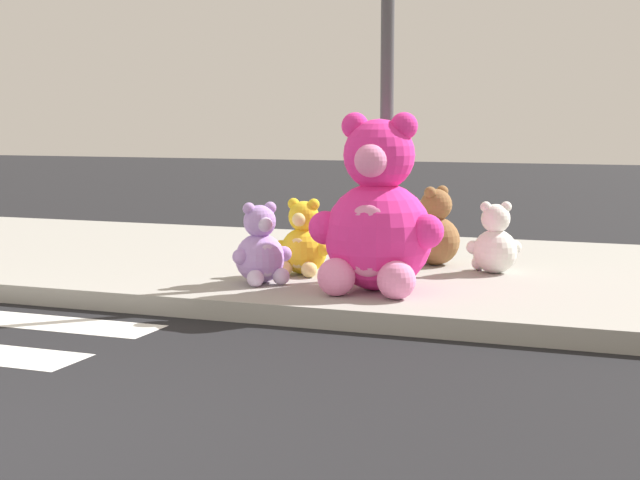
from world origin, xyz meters
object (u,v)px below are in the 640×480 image
Objects in this scene: plush_pink_large at (377,220)px; plush_lavender at (261,251)px; plush_white at (495,244)px; plush_brown at (434,233)px; sign_pole at (387,71)px; plush_yellow at (303,244)px.

plush_pink_large is 1.01m from plush_lavender.
plush_white is (0.68, 1.19, -0.30)m from plush_pink_large.
plush_pink_large is at bearing -93.05° from plush_brown.
plush_white is 0.86× the size of plush_brown.
sign_pole is 5.18× the size of plush_white.
sign_pole is 1.67m from plush_brown.
plush_pink_large reaches higher than plush_white.
plush_brown is 1.11× the size of plush_yellow.
sign_pole is at bearing -102.22° from plush_brown.
plush_yellow is (0.15, 0.53, -0.00)m from plush_lavender.
plush_lavender is 0.91× the size of plush_brown.
plush_lavender is (-0.86, -0.60, -1.44)m from sign_pole.
plush_lavender is at bearing -144.21° from plush_white.
plush_white is at bearing 35.79° from plush_lavender.
plush_yellow is (-0.71, -0.07, -1.44)m from sign_pole.
plush_lavender is (-0.97, -0.01, -0.28)m from plush_pink_large.
plush_lavender is at bearing -105.83° from plush_yellow.
plush_pink_large reaches higher than plush_brown.
plush_white is 1.65m from plush_yellow.
plush_yellow is (-1.51, -0.66, 0.01)m from plush_white.
sign_pole reaches higher than plush_white.
plush_white is 0.95× the size of plush_yellow.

